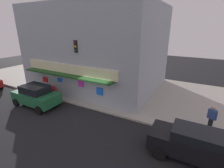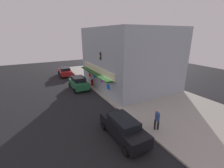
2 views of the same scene
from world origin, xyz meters
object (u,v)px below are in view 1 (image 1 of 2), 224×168
at_px(potted_plant_by_window, 68,86).
at_px(fire_hydrant, 54,90).
at_px(pedestrian, 212,117).
at_px(parked_car_black, 198,145).
at_px(trash_can, 52,86).
at_px(parked_car_green, 36,95).
at_px(potted_plant_by_doorway, 101,89).
at_px(traffic_light, 79,61).

bearing_deg(potted_plant_by_window, fire_hydrant, -101.28).
xyz_separation_m(pedestrian, parked_car_black, (-0.55, -2.72, -0.24)).
bearing_deg(parked_car_black, pedestrian, 78.59).
xyz_separation_m(pedestrian, potted_plant_by_window, (-12.32, 1.06, -0.45)).
bearing_deg(pedestrian, trash_can, 178.66).
xyz_separation_m(fire_hydrant, trash_can, (-1.11, 0.78, -0.03)).
bearing_deg(parked_car_green, parked_car_black, -1.18).
bearing_deg(parked_car_black, parked_car_green, 178.82).
xyz_separation_m(potted_plant_by_doorway, parked_car_green, (-3.74, -3.95, 0.11)).
height_order(traffic_light, potted_plant_by_doorway, traffic_light).
bearing_deg(traffic_light, pedestrian, 0.30).
height_order(fire_hydrant, parked_car_green, parked_car_green).
bearing_deg(fire_hydrant, trash_can, 144.62).
bearing_deg(trash_can, pedestrian, -1.34).
relative_size(traffic_light, trash_can, 6.19).
distance_m(trash_can, parked_car_green, 3.11).
distance_m(potted_plant_by_window, parked_car_green, 3.55).
distance_m(traffic_light, parked_car_black, 9.95).
distance_m(traffic_light, potted_plant_by_doorway, 3.31).
distance_m(pedestrian, parked_car_black, 2.79).
distance_m(traffic_light, pedestrian, 10.06).
xyz_separation_m(trash_can, potted_plant_by_doorway, (5.07, 1.15, 0.21)).
bearing_deg(trash_can, potted_plant_by_doorway, 12.76).
distance_m(fire_hydrant, trash_can, 1.36).
height_order(fire_hydrant, parked_car_black, parked_car_black).
height_order(pedestrian, parked_car_green, pedestrian).
height_order(fire_hydrant, potted_plant_by_window, fire_hydrant).
bearing_deg(fire_hydrant, parked_car_green, -83.87).
xyz_separation_m(traffic_light, pedestrian, (9.76, 0.05, -2.41)).
relative_size(potted_plant_by_doorway, parked_car_green, 0.28).
bearing_deg(trash_can, parked_car_black, -13.02).
distance_m(pedestrian, potted_plant_by_doorway, 8.79).
height_order(traffic_light, fire_hydrant, traffic_light).
bearing_deg(potted_plant_by_doorway, parked_car_green, -133.47).
bearing_deg(traffic_light, fire_hydrant, -171.78).
height_order(traffic_light, trash_can, traffic_light).
bearing_deg(parked_car_black, potted_plant_by_window, 162.17).
xyz_separation_m(parked_car_black, parked_car_green, (-11.85, 0.24, 0.03)).
relative_size(parked_car_black, parked_car_green, 1.17).
bearing_deg(parked_car_black, fire_hydrant, 169.39).
height_order(traffic_light, pedestrian, traffic_light).
relative_size(trash_can, potted_plant_by_window, 0.98).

